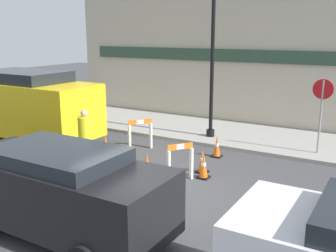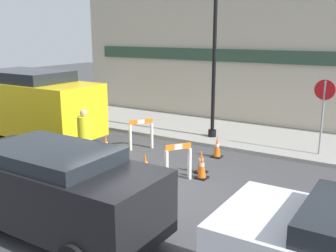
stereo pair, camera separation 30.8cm
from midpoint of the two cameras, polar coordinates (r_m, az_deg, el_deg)
ground_plane at (r=9.15m, az=-3.68°, el=-10.54°), size 60.00×60.00×0.00m
sidewalk_slab at (r=14.48m, az=10.46°, el=-1.39°), size 18.00×3.60×0.11m
storefront_facade at (r=15.82m, az=13.27°, el=9.64°), size 18.00×0.22×5.50m
streetlamp_post at (r=13.55m, az=5.89°, el=13.64°), size 0.44×0.44×5.74m
stop_sign at (r=12.51m, az=20.75°, el=2.98°), size 0.60×0.06×2.26m
barricade_0 at (r=12.72m, az=-4.73°, el=-1.08°), size 0.57×0.71×0.99m
barricade_1 at (r=10.04m, az=0.88°, el=-5.14°), size 0.52×0.65×0.98m
traffic_cone_0 at (r=10.67m, az=4.18°, el=-5.17°), size 0.30×0.30×0.65m
traffic_cone_1 at (r=10.20m, az=-3.93°, el=-5.91°), size 0.30×0.30×0.70m
traffic_cone_2 at (r=12.03m, az=-9.77°, el=-2.94°), size 0.30×0.30×0.74m
traffic_cone_3 at (r=10.29m, az=4.33°, el=-5.89°), size 0.30×0.30×0.65m
traffic_cone_4 at (r=12.04m, az=6.38°, el=-3.00°), size 0.30×0.30×0.67m
person_worker at (r=10.88m, az=-12.69°, el=-1.79°), size 0.52×0.52×1.71m
person_pedestrian at (r=17.62m, az=-15.92°, el=4.44°), size 0.37×0.37×1.83m
parked_car_1 at (r=7.58m, az=-16.74°, el=-8.48°), size 4.37×1.86×1.70m
work_van at (r=14.60m, az=-20.56°, el=3.18°), size 5.50×2.24×2.43m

